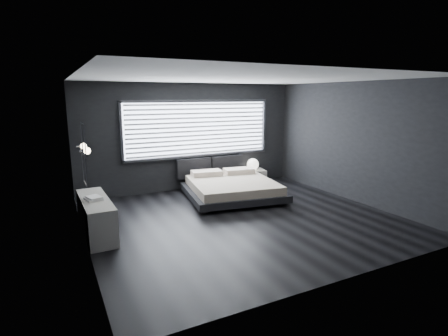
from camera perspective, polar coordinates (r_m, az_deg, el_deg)
name	(u,v)px	position (r m, az deg, el deg)	size (l,w,h in m)	color
room	(243,151)	(6.91, 3.19, 2.78)	(6.04, 6.00, 2.80)	black
window	(199,129)	(9.38, -4.03, 6.42)	(4.14, 0.09, 1.52)	white
headboard	(211,166)	(9.60, -2.18, 0.28)	(1.96, 0.16, 0.52)	black
sconce_near	(87,151)	(6.05, -21.46, 2.62)	(0.18, 0.11, 0.11)	silver
sconce_far	(83,146)	(6.64, -21.99, 3.32)	(0.18, 0.11, 0.11)	silver
wall_art_upper	(83,140)	(5.42, -21.99, 4.28)	(0.01, 0.48, 0.48)	#47474C
wall_art_lower	(84,169)	(5.73, -21.86, -0.11)	(0.01, 0.48, 0.48)	#47474C
bed	(232,187)	(8.60, 1.30, -3.18)	(2.48, 2.40, 0.57)	black
nightstand	(253,176)	(10.15, 4.74, -1.32)	(0.65, 0.54, 0.38)	silver
orb_lamp	(253,164)	(10.02, 4.72, 0.59)	(0.33, 0.33, 0.33)	white
dresser	(96,216)	(6.77, -20.14, -7.44)	(0.51, 1.67, 0.67)	silver
book_stack	(94,198)	(6.60, -20.53, -4.65)	(0.31, 0.37, 0.07)	white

